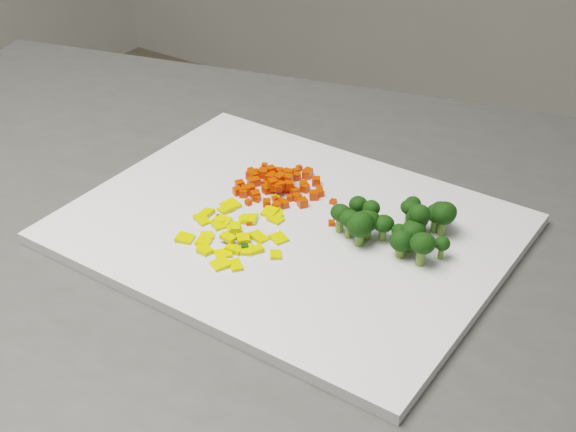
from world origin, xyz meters
The scene contains 147 objects.
cutting_board centered at (0.15, 0.02, 0.91)m, with size 0.44×0.34×0.01m, color silver.
carrot_pile centered at (0.10, 0.08, 0.93)m, with size 0.10×0.10×0.03m, color red, non-canonical shape.
pepper_pile centered at (0.12, -0.03, 0.92)m, with size 0.11×0.11×0.02m, color #DCC40B, non-canonical shape.
broccoli_pile centered at (0.25, 0.06, 0.94)m, with size 0.12×0.12×0.05m, color black, non-canonical shape.
carrot_cube_0 centered at (0.15, 0.09, 0.92)m, with size 0.01×0.01×0.01m, color red.
carrot_cube_1 centered at (0.07, 0.05, 0.92)m, with size 0.01×0.01×0.01m, color red.
carrot_cube_2 centered at (0.08, 0.07, 0.92)m, with size 0.01×0.01×0.01m, color red.
carrot_cube_3 centered at (0.10, 0.08, 0.93)m, with size 0.01×0.01×0.01m, color red.
carrot_cube_4 centered at (0.10, 0.08, 0.92)m, with size 0.01×0.01×0.01m, color red.
carrot_cube_5 centered at (0.09, 0.05, 0.91)m, with size 0.01×0.01×0.01m, color red.
carrot_cube_6 centered at (0.11, 0.06, 0.92)m, with size 0.01×0.01×0.01m, color red.
carrot_cube_7 centered at (0.11, 0.04, 0.92)m, with size 0.01×0.01×0.01m, color red.
carrot_cube_8 centered at (0.09, 0.07, 0.92)m, with size 0.01×0.01×0.01m, color red.
carrot_cube_9 centered at (0.07, 0.10, 0.91)m, with size 0.01×0.01×0.01m, color red.
carrot_cube_10 centered at (0.11, 0.08, 0.92)m, with size 0.01×0.01×0.01m, color red.
carrot_cube_11 centered at (0.08, 0.05, 0.92)m, with size 0.01×0.01×0.01m, color red.
carrot_cube_12 centered at (0.10, 0.08, 0.92)m, with size 0.01×0.01×0.01m, color red.
carrot_cube_13 centered at (0.07, 0.06, 0.92)m, with size 0.01×0.01×0.01m, color red.
carrot_cube_14 centered at (0.09, 0.09, 0.93)m, with size 0.01×0.01×0.01m, color red.
carrot_cube_15 centered at (0.11, 0.06, 0.92)m, with size 0.01×0.01×0.01m, color red.
carrot_cube_16 centered at (0.15, 0.06, 0.92)m, with size 0.01×0.01×0.01m, color red.
carrot_cube_17 centered at (0.10, 0.11, 0.92)m, with size 0.01×0.01×0.01m, color red.
carrot_cube_18 centered at (0.12, 0.07, 0.92)m, with size 0.01×0.01×0.01m, color red.
carrot_cube_19 centered at (0.10, 0.12, 0.91)m, with size 0.01×0.01×0.01m, color red.
carrot_cube_20 centered at (0.13, 0.09, 0.92)m, with size 0.01×0.01×0.01m, color red.
carrot_cube_21 centered at (0.09, 0.04, 0.92)m, with size 0.01×0.01×0.01m, color red.
carrot_cube_22 centered at (0.10, 0.06, 0.93)m, with size 0.01×0.01×0.01m, color red.
carrot_cube_23 centered at (0.10, 0.06, 0.92)m, with size 0.01×0.01×0.01m, color red.
carrot_cube_24 centered at (0.10, 0.09, 0.92)m, with size 0.01×0.01×0.01m, color red.
carrot_cube_25 centered at (0.08, 0.04, 0.92)m, with size 0.01×0.01×0.01m, color red.
carrot_cube_26 centered at (0.11, 0.12, 0.92)m, with size 0.01×0.01×0.01m, color red.
carrot_cube_27 centered at (0.11, 0.06, 0.92)m, with size 0.01×0.01×0.01m, color red.
carrot_cube_28 centered at (0.10, 0.08, 0.92)m, with size 0.01×0.01×0.01m, color red.
carrot_cube_29 centered at (0.13, 0.07, 0.92)m, with size 0.01×0.01×0.01m, color red.
carrot_cube_30 centered at (0.10, 0.07, 0.92)m, with size 0.01×0.01×0.01m, color red.
carrot_cube_31 centered at (0.08, 0.09, 0.92)m, with size 0.01×0.01×0.01m, color red.
carrot_cube_32 centered at (0.06, 0.10, 0.92)m, with size 0.01×0.01×0.01m, color red.
carrot_cube_33 centered at (0.09, 0.08, 0.92)m, with size 0.01×0.01×0.01m, color red.
carrot_cube_34 centered at (0.09, 0.09, 0.91)m, with size 0.01×0.01×0.01m, color red.
carrot_cube_35 centered at (0.10, 0.08, 0.91)m, with size 0.01×0.01×0.01m, color red.
carrot_cube_36 centered at (0.09, 0.08, 0.92)m, with size 0.01×0.01×0.01m, color red.
carrot_cube_37 centered at (0.11, 0.08, 0.92)m, with size 0.01×0.01×0.01m, color red.
carrot_cube_38 centered at (0.10, 0.10, 0.92)m, with size 0.01×0.01×0.01m, color red.
carrot_cube_39 centered at (0.10, 0.08, 0.92)m, with size 0.01×0.01×0.01m, color red.
carrot_cube_40 centered at (0.11, 0.05, 0.91)m, with size 0.01×0.01×0.01m, color red.
carrot_cube_41 centered at (0.07, 0.04, 0.92)m, with size 0.01×0.01×0.01m, color red.
carrot_cube_42 centered at (0.15, 0.08, 0.92)m, with size 0.01×0.01×0.01m, color red.
carrot_cube_43 centered at (0.06, 0.09, 0.92)m, with size 0.01×0.01×0.01m, color red.
carrot_cube_44 centered at (0.09, 0.08, 0.92)m, with size 0.01×0.01×0.01m, color red.
carrot_cube_45 centered at (0.08, 0.05, 0.92)m, with size 0.01×0.01×0.01m, color red.
carrot_cube_46 centered at (0.15, 0.09, 0.92)m, with size 0.01×0.01×0.01m, color red.
carrot_cube_47 centered at (0.11, 0.10, 0.92)m, with size 0.01×0.01×0.01m, color red.
carrot_cube_48 centered at (0.13, 0.07, 0.92)m, with size 0.01×0.01×0.01m, color red.
carrot_cube_49 centered at (0.13, 0.04, 0.92)m, with size 0.01×0.01×0.01m, color red.
carrot_cube_50 centered at (0.07, 0.08, 0.92)m, with size 0.01×0.01×0.01m, color red.
carrot_cube_51 centered at (0.13, 0.09, 0.92)m, with size 0.01×0.01×0.01m, color red.
carrot_cube_52 centered at (0.11, 0.07, 0.92)m, with size 0.01×0.01×0.01m, color red.
carrot_cube_53 centered at (0.11, 0.07, 0.91)m, with size 0.01×0.01×0.01m, color red.
carrot_cube_54 centered at (0.11, 0.09, 0.92)m, with size 0.01×0.01×0.01m, color red.
carrot_cube_55 centered at (0.10, 0.08, 0.92)m, with size 0.01×0.01×0.01m, color red.
carrot_cube_56 centered at (0.10, 0.07, 0.92)m, with size 0.01×0.01×0.01m, color red.
carrot_cube_57 centered at (0.10, 0.09, 0.92)m, with size 0.01×0.01×0.01m, color red.
carrot_cube_58 centered at (0.11, 0.07, 0.92)m, with size 0.01×0.01×0.01m, color red.
carrot_cube_59 centered at (0.09, 0.10, 0.92)m, with size 0.01×0.01×0.01m, color red.
carrot_cube_60 centered at (0.09, 0.03, 0.91)m, with size 0.01×0.01×0.01m, color red.
carrot_cube_61 centered at (0.07, 0.08, 0.92)m, with size 0.01×0.01×0.01m, color red.
carrot_cube_62 centered at (0.10, 0.06, 0.91)m, with size 0.01×0.01×0.01m, color red.
carrot_cube_63 centered at (0.13, 0.05, 0.92)m, with size 0.01×0.01×0.01m, color red.
carrot_cube_64 centered at (0.10, 0.07, 0.92)m, with size 0.01×0.01×0.01m, color red.
carrot_cube_65 centered at (0.06, 0.08, 0.92)m, with size 0.01×0.01×0.01m, color red.
carrot_cube_66 centered at (0.13, 0.07, 0.92)m, with size 0.01×0.01×0.01m, color red.
carrot_cube_67 centered at (0.13, 0.05, 0.92)m, with size 0.01×0.01×0.01m, color red.
carrot_cube_68 centered at (0.10, 0.04, 0.92)m, with size 0.01×0.01×0.01m, color red.
carrot_cube_69 centered at (0.12, 0.11, 0.92)m, with size 0.01×0.01×0.01m, color red.
carrot_cube_70 centered at (0.13, 0.09, 0.92)m, with size 0.01×0.01×0.01m, color red.
carrot_cube_71 centered at (0.07, 0.07, 0.91)m, with size 0.01×0.01×0.01m, color red.
carrot_cube_72 centered at (0.08, 0.08, 0.92)m, with size 0.01×0.01×0.01m, color red.
carrot_cube_73 centered at (0.10, 0.07, 0.93)m, with size 0.01×0.01×0.01m, color red.
carrot_cube_74 centered at (0.07, 0.09, 0.92)m, with size 0.01×0.01×0.01m, color red.
carrot_cube_75 centered at (0.13, 0.11, 0.92)m, with size 0.01×0.01×0.01m, color red.
carrot_cube_76 centered at (0.13, 0.06, 0.91)m, with size 0.01×0.01×0.01m, color red.
carrot_cube_77 centered at (0.10, 0.06, 0.92)m, with size 0.01×0.01×0.01m, color red.
carrot_cube_78 centered at (0.10, 0.09, 0.92)m, with size 0.01×0.01×0.01m, color red.
carrot_cube_79 centered at (0.10, 0.08, 0.92)m, with size 0.01×0.01×0.01m, color red.
pepper_chunk_0 centered at (0.11, -0.07, 0.91)m, with size 0.01×0.01×0.00m, color #DCC40B.
pepper_chunk_1 centered at (0.13, 0.03, 0.91)m, with size 0.02×0.01×0.00m, color #DCC40B.
pepper_chunk_2 centered at (0.08, 0.02, 0.91)m, with size 0.02×0.02×0.00m, color #DCC40B.
pepper_chunk_3 centered at (0.11, -0.02, 0.91)m, with size 0.01×0.01×0.00m, color #DCC40B.
pepper_chunk_4 centered at (0.13, -0.06, 0.91)m, with size 0.01×0.02×0.00m, color #DCC40B.
pepper_chunk_5 centered at (0.14, -0.04, 0.91)m, with size 0.01×0.01×0.00m, color #DCC40B.
pepper_chunk_6 centered at (0.07, -0.02, 0.91)m, with size 0.02×0.01×0.00m, color #DCC40B.
pepper_chunk_7 centered at (0.14, -0.02, 0.91)m, with size 0.02×0.01×0.00m, color #DCC40B.
pepper_chunk_8 centered at (0.09, -0.01, 0.91)m, with size 0.01×0.01×0.00m, color #DCC40B.
pepper_chunk_9 centered at (0.11, 0.00, 0.91)m, with size 0.02×0.02×0.00m, color #DCC40B.
pepper_chunk_10 centered at (0.13, -0.05, 0.91)m, with size 0.02×0.01×0.00m, color #DCC40B.
pepper_chunk_11 centered at (0.10, -0.04, 0.91)m, with size 0.01×0.01×0.00m, color #DCC40B.
pepper_chunk_12 centered at (0.11, -0.02, 0.92)m, with size 0.01×0.01×0.00m, color #DCC40B.
pepper_chunk_13 centered at (0.10, -0.05, 0.91)m, with size 0.01×0.01×0.00m, color #DCC40B.
pepper_chunk_14 centered at (0.07, -0.01, 0.91)m, with size 0.01×0.01×0.00m, color #DCC40B.
pepper_chunk_15 centered at (0.08, -0.06, 0.91)m, with size 0.02×0.02×0.00m, color #DCC40B.
pepper_chunk_16 centered at (0.15, -0.04, 0.91)m, with size 0.01×0.01×0.00m, color #DCC40B.
pepper_chunk_17 centered at (0.09, -0.02, 0.91)m, with size 0.01×0.02×0.00m, color #DCC40B.
pepper_chunk_18 centered at (0.16, -0.01, 0.91)m, with size 0.02×0.02×0.00m, color #DCC40B.
pepper_chunk_19 centered at (0.14, -0.08, 0.91)m, with size 0.02×0.02×0.00m, color #DCC40B.
pepper_chunk_20 centered at (0.12, -0.04, 0.92)m, with size 0.02×0.01×0.00m, color #DCC40B.
pepper_chunk_21 centered at (0.08, 0.01, 0.91)m, with size 0.01×0.02×0.00m, color #DCC40B.
pepper_chunk_22 centered at (0.12, 0.03, 0.91)m, with size 0.02×0.02×0.00m, color #DCC40B.
pepper_chunk_23 centered at (0.13, -0.03, 0.92)m, with size 0.01×0.02×0.00m, color #DCC40B.
pepper_chunk_24 centered at (0.09, -0.01, 0.91)m, with size 0.01×0.01×0.00m, color #DCC40B.
pepper_chunk_25 centered at (0.17, -0.03, 0.91)m, with size 0.01×0.01×0.00m, color #DCC40B.
pepper_chunk_26 centered at (0.11, 0.00, 0.91)m, with size 0.02×0.01×0.00m, color #DCC40B.
pepper_chunk_27 centered at (0.14, 0.02, 0.91)m, with size 0.02×0.01×0.00m, color #DCC40B.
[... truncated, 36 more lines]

